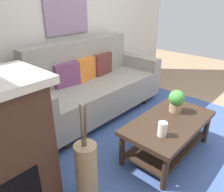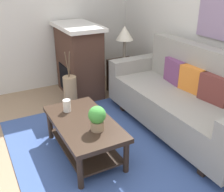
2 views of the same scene
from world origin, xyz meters
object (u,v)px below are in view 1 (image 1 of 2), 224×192
(throw_pillow_orange, at_px, (86,69))
(coffee_table, at_px, (168,130))
(throw_pillow_plum, at_px, (67,75))
(tabletop_vase, at_px, (162,129))
(potted_plant_tabletop, at_px, (176,100))
(framed_painting, at_px, (67,10))
(throw_pillow_maroon, at_px, (102,64))
(floor_vase, at_px, (87,172))
(couch, at_px, (92,87))

(throw_pillow_orange, xyz_separation_m, coffee_table, (-0.10, -1.44, -0.37))
(throw_pillow_plum, height_order, tabletop_vase, throw_pillow_plum)
(potted_plant_tabletop, relative_size, framed_painting, 0.35)
(throw_pillow_orange, height_order, tabletop_vase, throw_pillow_orange)
(throw_pillow_plum, height_order, potted_plant_tabletop, throw_pillow_plum)
(throw_pillow_maroon, distance_m, coffee_table, 1.55)
(coffee_table, relative_size, floor_vase, 1.95)
(throw_pillow_maroon, xyz_separation_m, coffee_table, (-0.44, -1.44, -0.37))
(framed_painting, bearing_deg, tabletop_vase, -101.97)
(tabletop_vase, distance_m, floor_vase, 0.80)
(potted_plant_tabletop, bearing_deg, throw_pillow_plum, 108.90)
(throw_pillow_plum, height_order, throw_pillow_orange, same)
(throw_pillow_plum, distance_m, tabletop_vase, 1.53)
(coffee_table, xyz_separation_m, framed_painting, (0.10, 1.78, 1.16))
(potted_plant_tabletop, relative_size, floor_vase, 0.46)
(tabletop_vase, bearing_deg, potted_plant_tabletop, 14.66)
(throw_pillow_plum, xyz_separation_m, potted_plant_tabletop, (0.47, -1.38, -0.11))
(throw_pillow_plum, relative_size, framed_painting, 0.49)
(couch, bearing_deg, throw_pillow_orange, 90.00)
(throw_pillow_orange, distance_m, framed_painting, 0.86)
(throw_pillow_orange, relative_size, throw_pillow_maroon, 1.00)
(coffee_table, height_order, framed_painting, framed_painting)
(throw_pillow_maroon, bearing_deg, throw_pillow_orange, 180.00)
(couch, xyz_separation_m, potted_plant_tabletop, (0.13, -1.26, 0.14))
(couch, xyz_separation_m, throw_pillow_orange, (0.00, 0.13, 0.25))
(tabletop_vase, height_order, potted_plant_tabletop, potted_plant_tabletop)
(throw_pillow_orange, bearing_deg, throw_pillow_plum, 180.00)
(tabletop_vase, bearing_deg, framed_painting, 78.03)
(throw_pillow_orange, height_order, potted_plant_tabletop, throw_pillow_orange)
(tabletop_vase, distance_m, framed_painting, 2.13)
(coffee_table, relative_size, tabletop_vase, 7.72)
(throw_pillow_orange, bearing_deg, floor_vase, -132.05)
(throw_pillow_maroon, bearing_deg, coffee_table, -106.98)
(couch, relative_size, throw_pillow_orange, 6.13)
(coffee_table, xyz_separation_m, floor_vase, (-1.01, 0.21, -0.03))
(couch, bearing_deg, framed_painting, 90.00)
(couch, xyz_separation_m, framed_painting, (0.00, 0.47, 1.04))
(throw_pillow_plum, distance_m, floor_vase, 1.50)
(throw_pillow_plum, height_order, floor_vase, throw_pillow_plum)
(throw_pillow_maroon, relative_size, potted_plant_tabletop, 1.37)
(framed_painting, bearing_deg, couch, -90.00)
(throw_pillow_maroon, relative_size, tabletop_vase, 2.53)
(throw_pillow_maroon, distance_m, tabletop_vase, 1.70)
(floor_vase, bearing_deg, tabletop_vase, -22.18)
(tabletop_vase, relative_size, floor_vase, 0.25)
(coffee_table, distance_m, potted_plant_tabletop, 0.35)
(couch, xyz_separation_m, tabletop_vase, (-0.39, -1.39, 0.07))
(couch, bearing_deg, throw_pillow_plum, 159.89)
(couch, relative_size, floor_vase, 3.91)
(couch, height_order, potted_plant_tabletop, couch)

